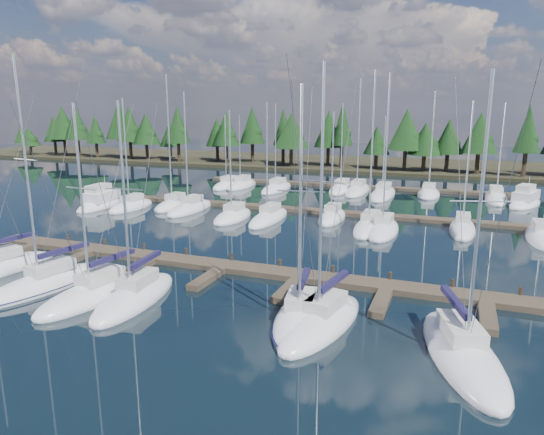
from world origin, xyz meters
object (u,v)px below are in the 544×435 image
at_px(front_sailboat_4, 300,319).
at_px(motor_yacht_left, 102,202).
at_px(motor_yacht_right, 525,201).
at_px(front_sailboat_5, 322,322).
at_px(front_sailboat_6, 462,353).
at_px(front_sailboat_1, 46,284).
at_px(main_dock, 222,269).
at_px(front_sailboat_2, 96,293).
at_px(front_sailboat_3, 135,297).

distance_m(front_sailboat_4, motor_yacht_left, 40.46).
height_order(front_sailboat_4, motor_yacht_right, front_sailboat_4).
bearing_deg(front_sailboat_5, front_sailboat_6, -6.93).
xyz_separation_m(front_sailboat_4, motor_yacht_right, (15.74, 42.87, 0.19)).
xyz_separation_m(front_sailboat_4, front_sailboat_5, (1.26, 0.02, 0.01)).
height_order(front_sailboat_1, front_sailboat_6, front_sailboat_1).
bearing_deg(main_dock, front_sailboat_4, -38.43).
height_order(front_sailboat_6, motor_yacht_left, front_sailboat_6).
height_order(main_dock, front_sailboat_6, front_sailboat_6).
relative_size(main_dock, motor_yacht_left, 4.66).
height_order(front_sailboat_5, front_sailboat_6, front_sailboat_5).
bearing_deg(front_sailboat_2, motor_yacht_left, 129.42).
distance_m(front_sailboat_4, motor_yacht_right, 45.67).
bearing_deg(front_sailboat_4, front_sailboat_6, -5.76).
bearing_deg(motor_yacht_left, front_sailboat_6, -30.00).
xyz_separation_m(front_sailboat_6, motor_yacht_left, (-41.61, 24.02, 0.22)).
distance_m(main_dock, front_sailboat_3, 7.48).
bearing_deg(front_sailboat_5, motor_yacht_left, 146.08).
bearing_deg(motor_yacht_left, front_sailboat_2, -50.58).
relative_size(front_sailboat_2, front_sailboat_3, 0.99).
relative_size(main_dock, front_sailboat_4, 3.20).
bearing_deg(front_sailboat_5, main_dock, 145.58).
bearing_deg(front_sailboat_1, front_sailboat_2, -2.57).
bearing_deg(front_sailboat_6, front_sailboat_4, 174.24).
xyz_separation_m(front_sailboat_1, motor_yacht_right, (33.36, 43.66, 0.18)).
xyz_separation_m(main_dock, front_sailboat_1, (-9.45, -7.29, 0.09)).
xyz_separation_m(front_sailboat_2, front_sailboat_3, (2.67, 0.42, 0.00)).
bearing_deg(front_sailboat_3, front_sailboat_4, 3.07).
relative_size(front_sailboat_3, front_sailboat_6, 0.92).
xyz_separation_m(front_sailboat_3, front_sailboat_5, (11.90, 0.59, 0.02)).
relative_size(front_sailboat_1, front_sailboat_4, 1.14).
bearing_deg(front_sailboat_2, front_sailboat_3, 8.96).
distance_m(front_sailboat_6, motor_yacht_right, 44.33).
height_order(motor_yacht_left, motor_yacht_right, motor_yacht_left).
height_order(main_dock, motor_yacht_left, motor_yacht_left).
bearing_deg(front_sailboat_2, front_sailboat_1, 177.43).
relative_size(front_sailboat_1, front_sailboat_5, 1.06).
bearing_deg(motor_yacht_right, motor_yacht_left, -158.06).
relative_size(front_sailboat_1, front_sailboat_2, 1.22).
relative_size(front_sailboat_6, motor_yacht_right, 1.56).
relative_size(front_sailboat_2, front_sailboat_4, 0.94).
bearing_deg(front_sailboat_5, front_sailboat_3, -177.15).
bearing_deg(front_sailboat_3, motor_yacht_left, 133.49).
distance_m(front_sailboat_5, front_sailboat_6, 7.24).
bearing_deg(front_sailboat_4, motor_yacht_right, 69.84).
distance_m(front_sailboat_2, front_sailboat_3, 2.70).
height_order(front_sailboat_1, front_sailboat_3, front_sailboat_1).
xyz_separation_m(main_dock, front_sailboat_5, (9.45, -6.47, 0.10)).
bearing_deg(front_sailboat_1, front_sailboat_3, 1.85).
relative_size(main_dock, motor_yacht_right, 4.85).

